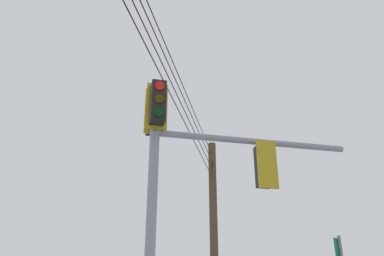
# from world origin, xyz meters

# --- Properties ---
(signal_mast_assembly) EXTENTS (4.42, 1.78, 6.08)m
(signal_mast_assembly) POSITION_xyz_m (1.59, -0.18, 4.30)
(signal_mast_assembly) COLOR gray
(signal_mast_assembly) RESTS_ON ground
(utility_pole_wooden) EXTENTS (0.34, 1.64, 8.12)m
(utility_pole_wooden) POSITION_xyz_m (2.08, 8.55, 4.14)
(utility_pole_wooden) COLOR #4C3823
(utility_pole_wooden) RESTS_ON ground
(overhead_wire_span) EXTENTS (2.56, 19.62, 1.09)m
(overhead_wire_span) POSITION_xyz_m (0.81, -1.26, 7.08)
(overhead_wire_span) COLOR black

